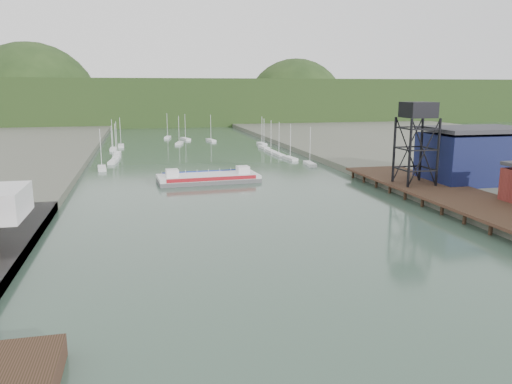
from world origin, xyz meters
name	(u,v)px	position (x,y,z in m)	size (l,w,h in m)	color
ground	(399,378)	(0.00, 0.00, 0.00)	(600.00, 600.00, 0.00)	#283F32
east_pier	(463,198)	(37.00, 45.00, 1.90)	(14.00, 70.00, 2.45)	black
lift_tower	(418,115)	(35.00, 58.00, 15.65)	(6.50, 6.50, 16.00)	black
blue_shed	(475,156)	(50.00, 60.00, 7.06)	(20.50, 14.50, 11.30)	black
marina_sailboats	(194,150)	(0.08, 138.46, 0.35)	(57.71, 92.65, 0.90)	silver
distant_hills	(160,105)	(-3.98, 301.35, 10.38)	(500.00, 120.00, 80.00)	#1D3015
chain_ferry	(208,178)	(-2.96, 80.64, 0.93)	(22.96, 10.36, 3.24)	#535355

